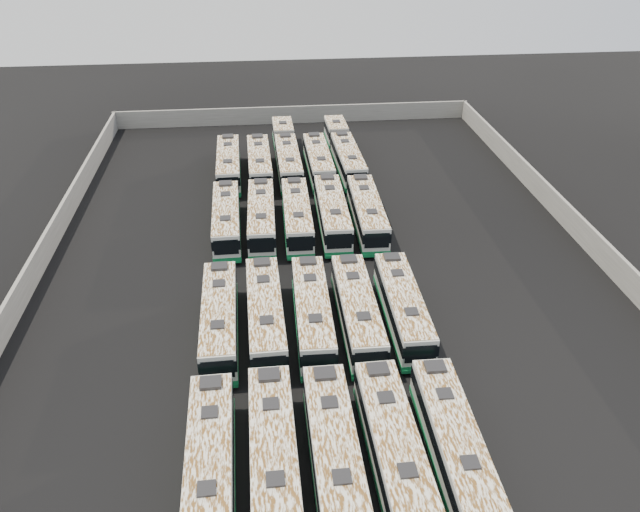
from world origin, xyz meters
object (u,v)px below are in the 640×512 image
at_px(bus_front_center, 335,456).
at_px(bus_midback_right, 332,213).
at_px(bus_midfront_center, 313,313).
at_px(bus_midback_left, 262,217).
at_px(bus_back_far_left, 229,165).
at_px(bus_front_left, 274,458).
at_px(bus_midfront_far_left, 220,319).
at_px(bus_front_far_right, 454,444).
at_px(bus_front_right, 394,450).
at_px(bus_midback_center, 297,216).
at_px(bus_midback_far_right, 367,213).
at_px(bus_midfront_right, 357,311).
at_px(bus_midfront_far_right, 403,307).
at_px(bus_midfront_left, 266,315).
at_px(bus_midback_far_left, 226,219).
at_px(bus_back_far_right, 344,151).
at_px(bus_back_right, 319,162).
at_px(bus_back_center, 287,153).
at_px(bus_back_left, 260,164).
at_px(bus_front_far_left, 211,467).

relative_size(bus_front_center, bus_midback_right, 0.99).
relative_size(bus_front_center, bus_midfront_center, 1.02).
height_order(bus_midback_left, bus_back_far_left, bus_back_far_left).
relative_size(bus_front_left, bus_midfront_far_left, 1.03).
xyz_separation_m(bus_front_center, bus_front_far_right, (6.25, 0.20, -0.05)).
height_order(bus_front_right, bus_midfront_center, bus_front_right).
relative_size(bus_midback_left, bus_midback_center, 1.00).
height_order(bus_front_left, bus_front_center, bus_front_left).
relative_size(bus_midback_right, bus_midback_far_right, 1.01).
height_order(bus_midfront_right, bus_midback_right, bus_midback_right).
relative_size(bus_front_center, bus_front_far_right, 1.03).
distance_m(bus_front_center, bus_front_far_right, 6.25).
bearing_deg(bus_front_far_right, bus_midfront_far_right, 90.81).
bearing_deg(bus_front_left, bus_front_center, -3.93).
height_order(bus_front_center, bus_midback_left, bus_front_center).
bearing_deg(bus_midfront_left, bus_midback_far_left, 100.60).
height_order(bus_front_far_right, bus_midback_far_left, bus_midback_far_left).
xyz_separation_m(bus_midfront_center, bus_midfront_far_right, (6.24, 0.10, -0.03)).
bearing_deg(bus_front_left, bus_back_far_right, 77.01).
xyz_separation_m(bus_front_center, bus_midback_far_right, (6.18, 26.68, -0.01)).
xyz_separation_m(bus_back_far_left, bus_back_right, (9.33, -0.17, -0.03)).
distance_m(bus_front_center, bus_back_center, 41.79).
bearing_deg(bus_back_left, bus_front_far_right, -77.54).
height_order(bus_midfront_far_left, bus_midfront_far_right, bus_midfront_far_left).
distance_m(bus_front_far_left, bus_midfront_left, 12.84).
relative_size(bus_midback_far_left, bus_back_far_right, 0.65).
height_order(bus_midfront_left, bus_back_far_left, same).
bearing_deg(bus_midback_far_left, bus_front_far_right, -66.35).
height_order(bus_midfront_left, bus_midfront_center, bus_midfront_left).
xyz_separation_m(bus_front_right, bus_back_far_right, (3.10, 41.73, -0.06)).
distance_m(bus_back_center, bus_back_right, 4.31).
height_order(bus_front_right, bus_back_center, bus_front_right).
bearing_deg(bus_front_center, bus_front_far_left, 179.99).
distance_m(bus_midback_far_right, bus_back_far_right, 15.09).
bearing_deg(bus_front_center, bus_midfront_far_left, 116.59).
distance_m(bus_front_right, bus_midfront_left, 13.88).
height_order(bus_front_right, bus_midback_far_left, bus_front_right).
xyz_separation_m(bus_front_right, bus_midback_far_right, (3.10, 26.63, -0.02)).
distance_m(bus_front_far_right, bus_midfront_far_left, 17.37).
xyz_separation_m(bus_midfront_left, bus_back_left, (0.12, 26.48, -0.02)).
bearing_deg(bus_front_left, bus_front_far_right, -0.38).
distance_m(bus_midfront_center, bus_midback_left, 14.85).
height_order(bus_front_left, bus_midback_center, bus_front_left).
xyz_separation_m(bus_midfront_far_left, bus_midback_right, (9.32, 14.60, 0.05)).
height_order(bus_midfront_far_right, bus_midback_far_right, bus_midback_far_right).
bearing_deg(bus_front_right, bus_front_far_right, 1.84).
bearing_deg(bus_midfront_left, bus_front_far_left, -105.00).
height_order(bus_front_left, bus_midfront_center, bus_front_left).
height_order(bus_midfront_far_right, bus_back_right, bus_back_right).
height_order(bus_midback_center, bus_midback_right, bus_midback_right).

